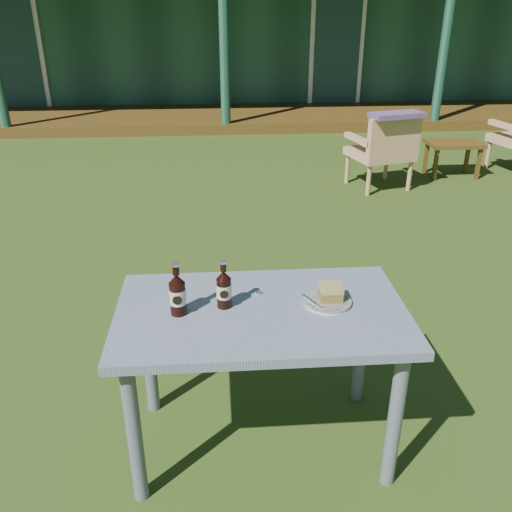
{
  "coord_description": "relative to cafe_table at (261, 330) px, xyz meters",
  "views": [
    {
      "loc": [
        -0.17,
        -3.51,
        1.88
      ],
      "look_at": [
        0.0,
        -1.3,
        0.82
      ],
      "focal_mm": 38.0,
      "sensor_mm": 36.0,
      "label": 1
    }
  ],
  "objects": [
    {
      "name": "pavilion",
      "position": [
        -0.0,
        10.99,
        0.99
      ],
      "size": [
        15.8,
        8.3,
        3.45
      ],
      "color": "#1C4A35",
      "rests_on": "ground"
    },
    {
      "name": "ground",
      "position": [
        0.0,
        1.6,
        -0.62
      ],
      "size": [
        80.0,
        80.0,
        0.0
      ],
      "primitive_type": "plane",
      "color": "#334916"
    },
    {
      "name": "cola_bottle_near",
      "position": [
        -0.15,
        0.03,
        0.19
      ],
      "size": [
        0.06,
        0.06,
        0.21
      ],
      "color": "black",
      "rests_on": "cafe_table"
    },
    {
      "name": "floral_throw",
      "position": [
        1.65,
        3.47,
        0.2
      ],
      "size": [
        0.59,
        0.37,
        0.05
      ],
      "primitive_type": "cube",
      "rotation": [
        0.0,
        0.0,
        3.41
      ],
      "color": "#61466E",
      "rests_on": "armchair_left"
    },
    {
      "name": "plate",
      "position": [
        0.28,
        0.03,
        0.11
      ],
      "size": [
        0.2,
        0.2,
        0.01
      ],
      "color": "silver",
      "rests_on": "cafe_table"
    },
    {
      "name": "bottle_cap",
      "position": [
        -0.0,
        0.13,
        0.11
      ],
      "size": [
        0.03,
        0.03,
        0.01
      ],
      "primitive_type": "cylinder",
      "color": "silver",
      "rests_on": "cafe_table"
    },
    {
      "name": "side_table",
      "position": [
        2.55,
        4.02,
        -0.28
      ],
      "size": [
        0.6,
        0.4,
        0.4
      ],
      "color": "#4E3512",
      "rests_on": "ground"
    },
    {
      "name": "cake_slice",
      "position": [
        0.29,
        0.04,
        0.15
      ],
      "size": [
        0.09,
        0.09,
        0.06
      ],
      "color": "brown",
      "rests_on": "plate"
    },
    {
      "name": "cafe_table",
      "position": [
        0.0,
        0.0,
        0.0
      ],
      "size": [
        1.2,
        0.7,
        0.72
      ],
      "color": "slate",
      "rests_on": "ground"
    },
    {
      "name": "armchair_left",
      "position": [
        1.61,
        3.62,
        -0.17
      ],
      "size": [
        0.72,
        0.69,
        0.8
      ],
      "color": "tan",
      "rests_on": "ground"
    },
    {
      "name": "cola_bottle_far",
      "position": [
        -0.34,
        -0.01,
        0.19
      ],
      "size": [
        0.07,
        0.07,
        0.23
      ],
      "color": "black",
      "rests_on": "cafe_table"
    },
    {
      "name": "fork",
      "position": [
        0.21,
        0.02,
        0.12
      ],
      "size": [
        0.07,
        0.13,
        0.0
      ],
      "primitive_type": "cube",
      "rotation": [
        0.0,
        0.0,
        0.47
      ],
      "color": "silver",
      "rests_on": "plate"
    }
  ]
}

